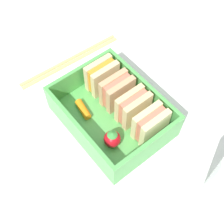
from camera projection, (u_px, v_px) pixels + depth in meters
The scene contains 10 objects.
ground_plane at pixel (112, 124), 52.75cm from camera, with size 120.00×120.00×2.00cm, color silver.
bento_tray at pixel (112, 119), 51.39cm from camera, with size 17.73×13.52×1.20cm, color #54AC53.
bento_rim at pixel (112, 110), 49.03cm from camera, with size 17.73×13.52×4.40cm.
sandwich_left at pixel (102, 76), 51.96cm from camera, with size 2.87×5.28×5.43cm.
sandwich_center_left at pixel (117, 91), 50.30cm from camera, with size 2.87×5.28×5.43cm.
sandwich_center at pixel (133, 107), 48.64cm from camera, with size 2.87×5.28×5.43cm.
sandwich_center_right at pixel (150, 125), 46.98cm from camera, with size 2.87×5.28×5.43cm.
carrot_stick_far_left at pixel (83, 109), 50.95cm from camera, with size 1.23×1.23×3.64cm, color orange.
strawberry_far_left at pixel (112, 139), 47.14cm from camera, with size 2.64×2.64×3.24cm.
chopstick_pair at pixel (70, 60), 58.59cm from camera, with size 2.40×20.82×0.70cm.
Camera 1 is at (20.68, -16.59, 44.64)cm, focal length 50.00 mm.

